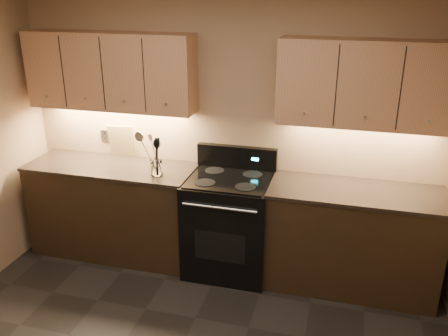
# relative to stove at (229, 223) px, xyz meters

# --- Properties ---
(wall_back) EXTENTS (4.00, 0.04, 2.60)m
(wall_back) POSITION_rel_stove_xyz_m (-0.08, 0.32, 0.82)
(wall_back) COLOR #9F7D5D
(wall_back) RESTS_ON ground
(counter_left) EXTENTS (1.62, 0.62, 0.93)m
(counter_left) POSITION_rel_stove_xyz_m (-1.18, 0.02, -0.01)
(counter_left) COLOR black
(counter_left) RESTS_ON ground
(counter_right) EXTENTS (1.46, 0.62, 0.93)m
(counter_right) POSITION_rel_stove_xyz_m (1.10, 0.02, -0.01)
(counter_right) COLOR black
(counter_right) RESTS_ON ground
(stove) EXTENTS (0.76, 0.68, 1.14)m
(stove) POSITION_rel_stove_xyz_m (0.00, 0.00, 0.00)
(stove) COLOR black
(stove) RESTS_ON ground
(upper_cab_left) EXTENTS (1.60, 0.30, 0.70)m
(upper_cab_left) POSITION_rel_stove_xyz_m (-1.18, 0.17, 1.32)
(upper_cab_left) COLOR tan
(upper_cab_left) RESTS_ON wall_back
(upper_cab_right) EXTENTS (1.44, 0.30, 0.70)m
(upper_cab_right) POSITION_rel_stove_xyz_m (1.10, 0.17, 1.32)
(upper_cab_right) COLOR tan
(upper_cab_right) RESTS_ON wall_back
(outlet_plate) EXTENTS (0.08, 0.01, 0.12)m
(outlet_plate) POSITION_rel_stove_xyz_m (-1.38, 0.31, 0.64)
(outlet_plate) COLOR #B2B5BA
(outlet_plate) RESTS_ON wall_back
(utensil_crock) EXTENTS (0.14, 0.14, 0.14)m
(utensil_crock) POSITION_rel_stove_xyz_m (-0.66, -0.09, 0.51)
(utensil_crock) COLOR white
(utensil_crock) RESTS_ON counter_left
(cutting_board) EXTENTS (0.27, 0.11, 0.33)m
(cutting_board) POSITION_rel_stove_xyz_m (-1.18, 0.28, 0.62)
(cutting_board) COLOR tan
(cutting_board) RESTS_ON counter_left
(wooden_spoon) EXTENTS (0.11, 0.12, 0.31)m
(wooden_spoon) POSITION_rel_stove_xyz_m (-0.69, -0.10, 0.62)
(wooden_spoon) COLOR tan
(wooden_spoon) RESTS_ON utensil_crock
(black_spoon) EXTENTS (0.09, 0.10, 0.33)m
(black_spoon) POSITION_rel_stove_xyz_m (-0.66, -0.08, 0.63)
(black_spoon) COLOR black
(black_spoon) RESTS_ON utensil_crock
(black_turner) EXTENTS (0.11, 0.14, 0.36)m
(black_turner) POSITION_rel_stove_xyz_m (-0.64, -0.12, 0.64)
(black_turner) COLOR black
(black_turner) RESTS_ON utensil_crock
(steel_spatula) EXTENTS (0.23, 0.18, 0.38)m
(steel_spatula) POSITION_rel_stove_xyz_m (-0.63, -0.08, 0.66)
(steel_spatula) COLOR silver
(steel_spatula) RESTS_ON utensil_crock
(steel_skimmer) EXTENTS (0.28, 0.13, 0.40)m
(steel_skimmer) POSITION_rel_stove_xyz_m (-0.64, -0.11, 0.67)
(steel_skimmer) COLOR silver
(steel_skimmer) RESTS_ON utensil_crock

